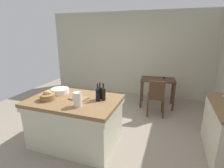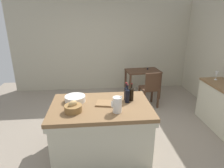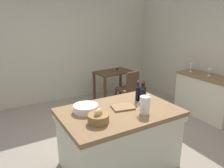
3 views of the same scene
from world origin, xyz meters
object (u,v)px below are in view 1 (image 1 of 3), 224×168
object	(u,v)px
wooden_chair	(156,96)
wine_bottle_amber	(100,92)
wine_bottle_dark	(103,93)
wash_bowl	(60,91)
pitcher	(78,99)
bread_basket	(48,96)
island_table	(75,120)
cutting_board	(79,98)
writing_desk	(158,83)
wine_bottle_green	(98,94)

from	to	relation	value
wooden_chair	wine_bottle_amber	xyz separation A→B (m)	(-0.84, -1.44, 0.49)
wine_bottle_dark	wash_bowl	bearing A→B (deg)	176.41
pitcher	wine_bottle_amber	size ratio (longest dim) A/B	0.91
wash_bowl	wine_bottle_dark	size ratio (longest dim) A/B	1.09
bread_basket	island_table	bearing A→B (deg)	24.21
wooden_chair	pitcher	world-z (taller)	pitcher
wash_bowl	cutting_board	xyz separation A→B (m)	(0.48, -0.15, -0.03)
wooden_chair	bread_basket	size ratio (longest dim) A/B	3.61
writing_desk	pitcher	xyz separation A→B (m)	(-1.01, -2.49, 0.34)
writing_desk	wine_bottle_dark	world-z (taller)	wine_bottle_dark
wooden_chair	pitcher	xyz separation A→B (m)	(-1.04, -1.85, 0.48)
cutting_board	wine_bottle_dark	bearing A→B (deg)	12.15
wooden_chair	writing_desk	bearing A→B (deg)	92.44
pitcher	wash_bowl	bearing A→B (deg)	145.62
wash_bowl	cutting_board	world-z (taller)	wash_bowl
bread_basket	wine_bottle_amber	size ratio (longest dim) A/B	0.84
wash_bowl	wine_bottle_green	distance (m)	0.84
bread_basket	wooden_chair	bearing A→B (deg)	46.84
wash_bowl	wine_bottle_dark	world-z (taller)	wine_bottle_dark
wash_bowl	island_table	bearing A→B (deg)	-23.79
cutting_board	wine_bottle_green	size ratio (longest dim) A/B	0.94
island_table	pitcher	distance (m)	0.62
writing_desk	bread_basket	world-z (taller)	bread_basket
writing_desk	wash_bowl	size ratio (longest dim) A/B	2.87
wooden_chair	wine_bottle_amber	distance (m)	1.73
wooden_chair	wine_bottle_amber	world-z (taller)	wine_bottle_amber
island_table	bread_basket	size ratio (longest dim) A/B	6.16
pitcher	bread_basket	xyz separation A→B (m)	(-0.63, 0.07, -0.06)
island_table	wine_bottle_amber	bearing A→B (deg)	20.41
wooden_chair	cutting_board	bearing A→B (deg)	-127.13
cutting_board	wine_bottle_amber	xyz separation A→B (m)	(0.35, 0.13, 0.11)
bread_basket	wine_bottle_green	size ratio (longest dim) A/B	0.82
pitcher	wine_bottle_amber	distance (m)	0.46
writing_desk	wooden_chair	distance (m)	0.66
bread_basket	wine_bottle_dark	bearing A→B (deg)	18.53
wine_bottle_green	writing_desk	bearing A→B (deg)	69.57
pitcher	writing_desk	bearing A→B (deg)	67.88
island_table	bread_basket	bearing A→B (deg)	-155.79
wooden_chair	cutting_board	world-z (taller)	wooden_chair
wine_bottle_amber	bread_basket	bearing A→B (deg)	-157.71
island_table	pitcher	size ratio (longest dim) A/B	5.71
wooden_chair	wash_bowl	world-z (taller)	wash_bowl
bread_basket	wine_bottle_green	distance (m)	0.87
cutting_board	bread_basket	bearing A→B (deg)	-156.20
wine_bottle_dark	wine_bottle_amber	size ratio (longest dim) A/B	1.00
writing_desk	pitcher	size ratio (longest dim) A/B	3.46
writing_desk	pitcher	distance (m)	2.70
wine_bottle_amber	wooden_chair	bearing A→B (deg)	59.75
wine_bottle_amber	wine_bottle_green	xyz separation A→B (m)	(0.00, -0.10, 0.00)
island_table	wash_bowl	size ratio (longest dim) A/B	4.74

